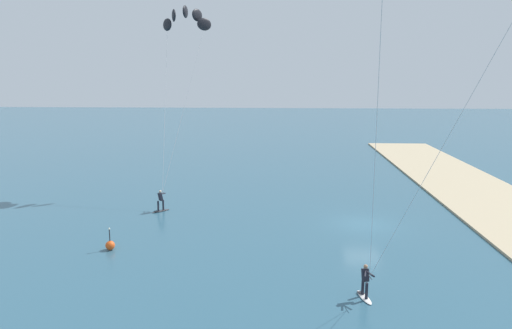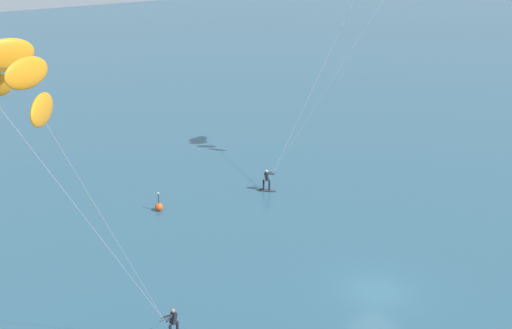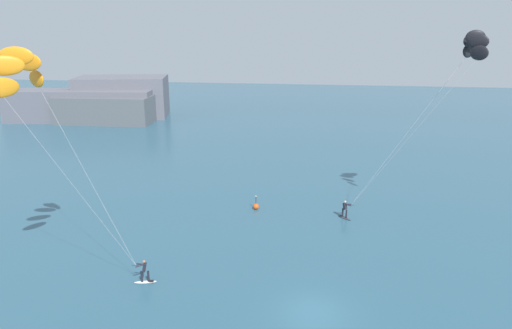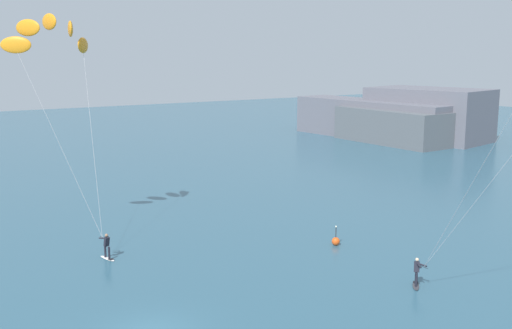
# 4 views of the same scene
# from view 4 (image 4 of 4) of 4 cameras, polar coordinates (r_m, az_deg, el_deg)

# --- Properties ---
(kitesurfer_nearshore) EXTENTS (8.52, 6.31, 15.58)m
(kitesurfer_nearshore) POSITION_cam_4_polar(r_m,az_deg,el_deg) (44.59, -18.29, 10.75)
(kitesurfer_nearshore) COLOR white
(kitesurfer_nearshore) RESTS_ON ground
(marker_buoy) EXTENTS (0.56, 0.56, 1.38)m
(marker_buoy) POSITION_cam_4_polar(r_m,az_deg,el_deg) (42.99, 7.35, -7.00)
(marker_buoy) COLOR #EA5119
(marker_buoy) RESTS_ON ground
(distant_headland) EXTENTS (28.83, 17.29, 7.69)m
(distant_headland) POSITION_cam_4_polar(r_m,az_deg,el_deg) (95.11, 13.26, 4.17)
(distant_headland) COLOR slate
(distant_headland) RESTS_ON ground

